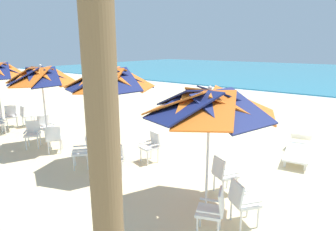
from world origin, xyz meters
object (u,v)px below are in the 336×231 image
(beach_umbrella_1, at_px, (110,79))
(plastic_chair_3, at_px, (151,145))
(plastic_chair_0, at_px, (213,209))
(plastic_chair_8, at_px, (54,137))
(beach_umbrella_0, at_px, (209,104))
(beach_umbrella_2, at_px, (41,77))
(plastic_chair_6, at_px, (33,132))
(plastic_chair_1, at_px, (242,200))
(plastic_chair_11, at_px, (11,115))
(palm_tree_1, at_px, (97,65))
(plastic_chair_5, at_px, (114,158))
(sun_lounger_1, at_px, (298,149))
(plastic_chair_10, at_px, (26,115))
(plastic_chair_2, at_px, (223,173))
(plastic_chair_4, at_px, (83,150))
(plastic_chair_7, at_px, (45,126))

(beach_umbrella_1, xyz_separation_m, plastic_chair_3, (0.62, 0.88, -1.90))
(plastic_chair_0, height_order, plastic_chair_8, same)
(beach_umbrella_0, xyz_separation_m, beach_umbrella_2, (-5.87, 0.08, 0.12))
(plastic_chair_0, bearing_deg, plastic_chair_6, 175.99)
(plastic_chair_1, bearing_deg, beach_umbrella_0, 175.62)
(plastic_chair_0, distance_m, plastic_chair_1, 0.64)
(plastic_chair_3, height_order, plastic_chair_11, same)
(plastic_chair_8, bearing_deg, palm_tree_1, -26.57)
(plastic_chair_0, relative_size, plastic_chair_8, 1.00)
(plastic_chair_8, bearing_deg, plastic_chair_11, 171.40)
(plastic_chair_5, bearing_deg, sun_lounger_1, 49.84)
(plastic_chair_10, height_order, sun_lounger_1, plastic_chair_10)
(plastic_chair_1, xyz_separation_m, plastic_chair_2, (-0.79, 0.83, 0.00))
(plastic_chair_11, bearing_deg, palm_tree_1, -19.51)
(plastic_chair_5, height_order, sun_lounger_1, plastic_chair_5)
(plastic_chair_3, relative_size, sun_lounger_1, 0.39)
(plastic_chair_4, xyz_separation_m, palm_tree_1, (4.05, -2.68, 2.57))
(plastic_chair_2, xyz_separation_m, plastic_chair_10, (-8.92, 0.20, 0.00))
(plastic_chair_4, distance_m, plastic_chair_11, 5.77)
(beach_umbrella_0, height_order, plastic_chair_1, beach_umbrella_0)
(plastic_chair_8, height_order, palm_tree_1, palm_tree_1)
(plastic_chair_1, bearing_deg, palm_tree_1, -98.07)
(beach_umbrella_0, height_order, plastic_chair_0, beach_umbrella_0)
(beach_umbrella_0, bearing_deg, plastic_chair_6, -178.60)
(plastic_chair_2, xyz_separation_m, beach_umbrella_1, (-3.08, -0.42, 1.90))
(plastic_chair_1, bearing_deg, plastic_chair_11, 176.34)
(plastic_chair_1, bearing_deg, plastic_chair_10, 173.93)
(plastic_chair_0, height_order, palm_tree_1, palm_tree_1)
(plastic_chair_2, xyz_separation_m, plastic_chair_7, (-6.72, -0.25, 0.00))
(sun_lounger_1, bearing_deg, beach_umbrella_1, -136.90)
(plastic_chair_3, bearing_deg, plastic_chair_0, -32.19)
(plastic_chair_2, height_order, plastic_chair_4, same)
(plastic_chair_8, relative_size, plastic_chair_10, 1.00)
(plastic_chair_2, bearing_deg, plastic_chair_0, -70.16)
(plastic_chair_3, bearing_deg, sun_lounger_1, 40.21)
(beach_umbrella_1, height_order, plastic_chair_7, beach_umbrella_1)
(plastic_chair_3, bearing_deg, plastic_chair_2, -10.61)
(beach_umbrella_0, height_order, plastic_chair_2, beach_umbrella_0)
(beach_umbrella_1, height_order, plastic_chair_4, beach_umbrella_1)
(plastic_chair_2, relative_size, plastic_chair_5, 1.00)
(beach_umbrella_2, bearing_deg, beach_umbrella_1, 5.81)
(plastic_chair_7, bearing_deg, plastic_chair_11, 178.49)
(plastic_chair_5, bearing_deg, plastic_chair_11, 174.59)
(plastic_chair_1, height_order, plastic_chair_11, same)
(beach_umbrella_2, relative_size, sun_lounger_1, 1.22)
(beach_umbrella_1, distance_m, plastic_chair_7, 4.10)
(plastic_chair_1, bearing_deg, sun_lounger_1, 89.35)
(plastic_chair_5, height_order, plastic_chair_8, same)
(beach_umbrella_0, relative_size, plastic_chair_0, 2.93)
(plastic_chair_5, xyz_separation_m, plastic_chair_10, (-6.31, 1.02, 0.00))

